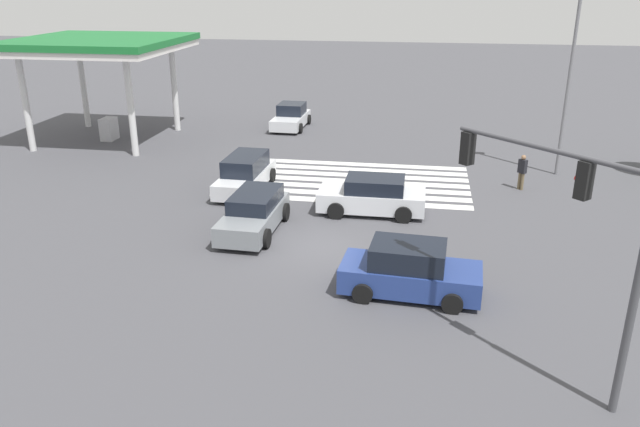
% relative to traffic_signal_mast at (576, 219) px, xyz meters
% --- Properties ---
extents(ground_plane, '(150.82, 150.82, 0.00)m').
position_rel_traffic_signal_mast_xyz_m(ground_plane, '(6.82, -6.82, -4.09)').
color(ground_plane, '#47474C').
extents(crosswalk_markings, '(11.45, 6.30, 0.01)m').
position_rel_traffic_signal_mast_xyz_m(crosswalk_markings, '(6.82, -14.54, -4.09)').
color(crosswalk_markings, silver).
rests_on(crosswalk_markings, ground_plane).
extents(traffic_signal_mast, '(3.69, 3.69, 5.73)m').
position_rel_traffic_signal_mast_xyz_m(traffic_signal_mast, '(0.00, 0.00, 0.00)').
color(traffic_signal_mast, '#47474C').
rests_on(traffic_signal_mast, ground_plane).
extents(car_0, '(2.01, 4.67, 1.58)m').
position_rel_traffic_signal_mast_xyz_m(car_0, '(11.18, -12.53, -3.34)').
color(car_0, silver).
rests_on(car_0, ground_plane).
extents(car_1, '(2.10, 4.46, 1.47)m').
position_rel_traffic_signal_mast_xyz_m(car_1, '(9.51, -7.82, -3.37)').
color(car_1, gray).
rests_on(car_1, ground_plane).
extents(car_2, '(4.31, 2.25, 1.64)m').
position_rel_traffic_signal_mast_xyz_m(car_2, '(3.56, -3.69, -3.34)').
color(car_2, navy).
rests_on(car_2, ground_plane).
extents(car_4, '(2.09, 4.23, 1.52)m').
position_rel_traffic_signal_mast_xyz_m(car_4, '(11.72, -25.01, -3.41)').
color(car_4, silver).
rests_on(car_4, ground_plane).
extents(car_5, '(4.32, 2.06, 1.52)m').
position_rel_traffic_signal_mast_xyz_m(car_5, '(5.27, -10.47, -3.37)').
color(car_5, silver).
rests_on(car_5, ground_plane).
extents(gas_station_canopy, '(8.84, 8.84, 5.87)m').
position_rel_traffic_signal_mast_xyz_m(gas_station_canopy, '(21.68, -20.16, 1.20)').
color(gas_station_canopy, silver).
rests_on(gas_station_canopy, ground_plane).
extents(pedestrian, '(0.41, 0.41, 1.62)m').
position_rel_traffic_signal_mast_xyz_m(pedestrian, '(-1.13, -14.58, -3.19)').
color(pedestrian, brown).
rests_on(pedestrian, ground_plane).
extents(street_light_pole_b, '(0.80, 0.36, 8.76)m').
position_rel_traffic_signal_mast_xyz_m(street_light_pole_b, '(-3.19, -17.28, 1.10)').
color(street_light_pole_b, slate).
rests_on(street_light_pole_b, ground_plane).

